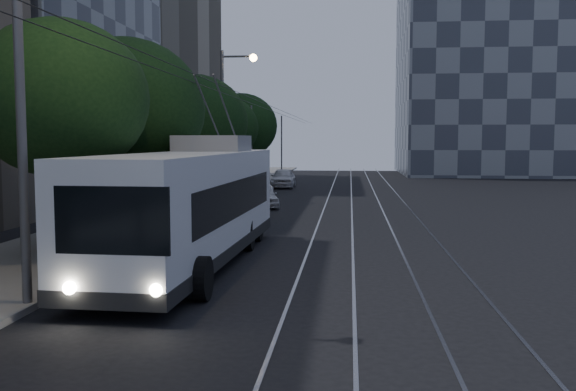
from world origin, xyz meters
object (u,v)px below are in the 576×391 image
(car_white_d, at_px, (283,178))
(streetlamp_far, at_px, (229,110))
(pickup_silver, at_px, (199,213))
(car_white_b, at_px, (245,192))
(trolleybus, at_px, (192,205))
(car_white_c, at_px, (254,187))
(car_white_a, at_px, (262,196))

(car_white_d, relative_size, streetlamp_far, 0.49)
(pickup_silver, distance_m, car_white_b, 12.41)
(trolleybus, relative_size, car_white_c, 3.13)
(car_white_b, height_order, car_white_d, car_white_d)
(pickup_silver, bearing_deg, streetlamp_far, 86.73)
(car_white_c, relative_size, streetlamp_far, 0.46)
(car_white_d, bearing_deg, trolleybus, -90.29)
(trolleybus, bearing_deg, car_white_d, 93.14)
(pickup_silver, relative_size, car_white_a, 1.80)
(trolleybus, bearing_deg, car_white_c, 95.99)
(pickup_silver, xyz_separation_m, car_white_d, (0.62, 24.47, -0.15))
(car_white_a, bearing_deg, pickup_silver, -111.22)
(trolleybus, distance_m, car_white_d, 29.97)
(trolleybus, bearing_deg, car_white_b, 96.70)
(car_white_a, height_order, car_white_b, car_white_b)
(pickup_silver, bearing_deg, car_white_a, 75.40)
(car_white_c, bearing_deg, trolleybus, -109.40)
(pickup_silver, height_order, car_white_a, pickup_silver)
(car_white_d, bearing_deg, car_white_a, -89.76)
(pickup_silver, xyz_separation_m, car_white_a, (0.98, 10.30, -0.28))
(trolleybus, height_order, car_white_a, trolleybus)
(car_white_c, bearing_deg, pickup_silver, -112.07)
(car_white_a, relative_size, car_white_b, 0.82)
(trolleybus, height_order, car_white_b, trolleybus)
(trolleybus, distance_m, car_white_b, 17.96)
(car_white_a, xyz_separation_m, streetlamp_far, (-2.38, 3.27, 4.72))
(car_white_a, xyz_separation_m, car_white_c, (-1.28, 5.50, 0.06))
(pickup_silver, relative_size, car_white_c, 1.57)
(trolleybus, relative_size, car_white_a, 3.57)
(car_white_c, height_order, streetlamp_far, streetlamp_far)
(car_white_b, relative_size, car_white_d, 1.01)
(car_white_d, bearing_deg, pickup_silver, -92.66)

